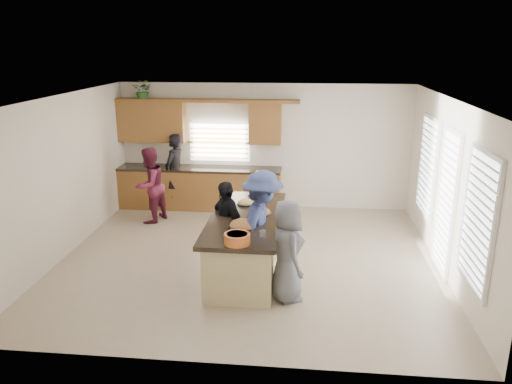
# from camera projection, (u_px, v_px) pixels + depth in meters

# --- Properties ---
(floor) EXTENTS (6.50, 6.50, 0.00)m
(floor) POSITION_uv_depth(u_px,v_px,m) (248.00, 259.00, 8.77)
(floor) COLOR tan
(floor) RESTS_ON ground
(room_shell) EXTENTS (6.52, 6.02, 2.81)m
(room_shell) POSITION_uv_depth(u_px,v_px,m) (248.00, 153.00, 8.22)
(room_shell) COLOR silver
(room_shell) RESTS_ON ground
(back_cabinetry) EXTENTS (4.08, 0.66, 2.46)m
(back_cabinetry) POSITION_uv_depth(u_px,v_px,m) (198.00, 169.00, 11.25)
(back_cabinetry) COLOR olive
(back_cabinetry) RESTS_ON ground
(right_wall_glazing) EXTENTS (0.06, 4.00, 2.25)m
(right_wall_glazing) POSITION_uv_depth(u_px,v_px,m) (447.00, 193.00, 7.94)
(right_wall_glazing) COLOR white
(right_wall_glazing) RESTS_ON ground
(island) EXTENTS (1.16, 2.70, 0.95)m
(island) POSITION_uv_depth(u_px,v_px,m) (246.00, 244.00, 8.23)
(island) COLOR #CDB97F
(island) RESTS_ON ground
(platter_front) EXTENTS (0.45, 0.45, 0.18)m
(platter_front) POSITION_uv_depth(u_px,v_px,m) (243.00, 225.00, 7.59)
(platter_front) COLOR black
(platter_front) RESTS_ON island
(platter_mid) EXTENTS (0.39, 0.39, 0.16)m
(platter_mid) POSITION_uv_depth(u_px,v_px,m) (260.00, 212.00, 8.17)
(platter_mid) COLOR black
(platter_mid) RESTS_ON island
(platter_back) EXTENTS (0.31, 0.31, 0.13)m
(platter_back) POSITION_uv_depth(u_px,v_px,m) (246.00, 203.00, 8.66)
(platter_back) COLOR black
(platter_back) RESTS_ON island
(salad_bowl) EXTENTS (0.37, 0.37, 0.15)m
(salad_bowl) POSITION_uv_depth(u_px,v_px,m) (237.00, 238.00, 6.95)
(salad_bowl) COLOR orange
(salad_bowl) RESTS_ON island
(clear_cup) EXTENTS (0.09, 0.09, 0.09)m
(clear_cup) POSITION_uv_depth(u_px,v_px,m) (263.00, 234.00, 7.22)
(clear_cup) COLOR white
(clear_cup) RESTS_ON island
(plate_stack) EXTENTS (0.21, 0.21, 0.05)m
(plate_stack) POSITION_uv_depth(u_px,v_px,m) (254.00, 195.00, 9.10)
(plate_stack) COLOR #A081BB
(plate_stack) RESTS_ON island
(flower_vase) EXTENTS (0.14, 0.14, 0.45)m
(flower_vase) POSITION_uv_depth(u_px,v_px,m) (259.00, 182.00, 9.20)
(flower_vase) COLOR silver
(flower_vase) RESTS_ON island
(potted_plant) EXTENTS (0.45, 0.40, 0.47)m
(potted_plant) POSITION_uv_depth(u_px,v_px,m) (143.00, 90.00, 10.96)
(potted_plant) COLOR #316829
(potted_plant) RESTS_ON back_cabinetry
(woman_left_back) EXTENTS (0.55, 0.71, 1.72)m
(woman_left_back) POSITION_uv_depth(u_px,v_px,m) (175.00, 172.00, 11.19)
(woman_left_back) COLOR black
(woman_left_back) RESTS_ON ground
(woman_left_mid) EXTENTS (0.85, 0.94, 1.59)m
(woman_left_mid) POSITION_uv_depth(u_px,v_px,m) (150.00, 185.00, 10.37)
(woman_left_mid) COLOR maroon
(woman_left_mid) RESTS_ON ground
(woman_left_front) EXTENTS (0.85, 0.91, 1.51)m
(woman_left_front) POSITION_uv_depth(u_px,v_px,m) (226.00, 225.00, 8.24)
(woman_left_front) COLOR black
(woman_left_front) RESTS_ON ground
(woman_right_back) EXTENTS (0.86, 1.26, 1.79)m
(woman_right_back) POSITION_uv_depth(u_px,v_px,m) (262.00, 226.00, 7.79)
(woman_right_back) COLOR navy
(woman_right_back) RESTS_ON ground
(woman_right_front) EXTENTS (0.72, 0.87, 1.53)m
(woman_right_front) POSITION_uv_depth(u_px,v_px,m) (287.00, 251.00, 7.21)
(woman_right_front) COLOR slate
(woman_right_front) RESTS_ON ground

